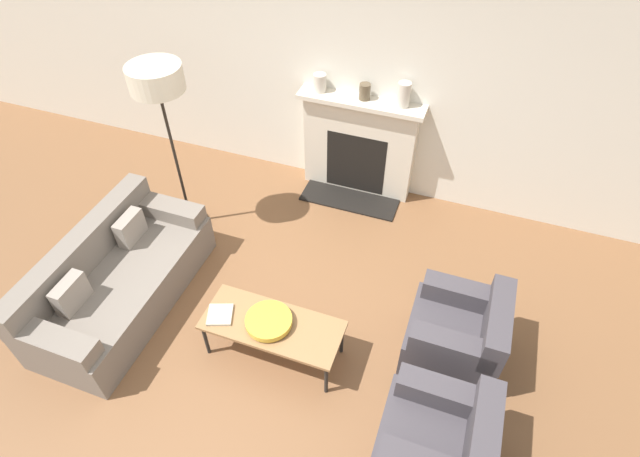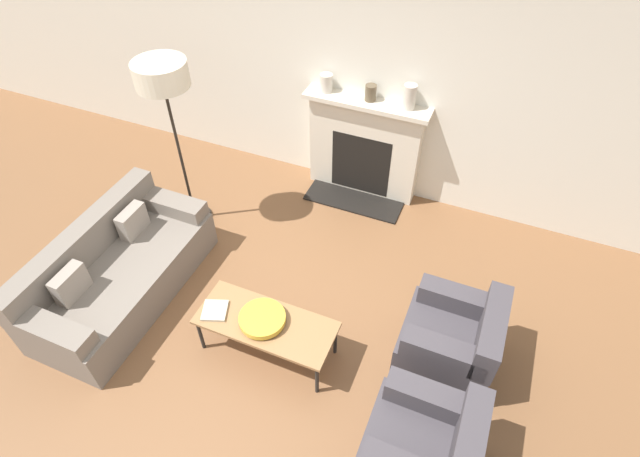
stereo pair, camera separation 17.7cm
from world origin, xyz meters
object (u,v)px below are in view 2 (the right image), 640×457
object	(u,v)px
mantel_vase_center_left	(371,93)
mantel_vase_center_right	(409,97)
armchair_near	(424,449)
fireplace	(364,148)
bowl	(262,319)
floor_lamp	(164,88)
coffee_table	(266,324)
mantel_vase_left	(326,83)
armchair_far	(452,340)
couch	(118,272)
book	(215,310)

from	to	relation	value
mantel_vase_center_left	mantel_vase_center_right	distance (m)	0.41
armchair_near	fireplace	bearing A→B (deg)	-153.09
bowl	floor_lamp	xyz separation A→B (m)	(-1.55, 1.24, 1.16)
coffee_table	mantel_vase_left	world-z (taller)	mantel_vase_left
fireplace	coffee_table	xyz separation A→B (m)	(-0.01, -2.45, -0.19)
mantel_vase_left	bowl	bearing A→B (deg)	-79.92
coffee_table	mantel_vase_center_right	bearing A→B (deg)	79.75
mantel_vase_center_right	mantel_vase_center_left	bearing A→B (deg)	180.00
mantel_vase_center_left	mantel_vase_center_right	world-z (taller)	mantel_vase_center_right
armchair_far	mantel_vase_center_left	world-z (taller)	mantel_vase_center_left
armchair_far	bowl	world-z (taller)	armchair_far
mantel_vase_left	mantel_vase_center_left	world-z (taller)	mantel_vase_left
couch	armchair_near	distance (m)	3.14
bowl	book	size ratio (longest dim) A/B	1.44
bowl	mantel_vase_left	xyz separation A→B (m)	(-0.44, 2.47, 0.83)
mantel_vase_center_left	mantel_vase_center_right	xyz separation A→B (m)	(0.41, 0.00, 0.04)
floor_lamp	fireplace	bearing A→B (deg)	37.69
armchair_far	bowl	size ratio (longest dim) A/B	1.95
coffee_table	mantel_vase_left	xyz separation A→B (m)	(-0.46, 2.47, 0.90)
armchair_near	mantel_vase_center_right	world-z (taller)	mantel_vase_center_right
floor_lamp	mantel_vase_center_left	distance (m)	2.06
armchair_near	coffee_table	bearing A→B (deg)	-107.13
armchair_far	book	bearing A→B (deg)	-73.20
fireplace	couch	size ratio (longest dim) A/B	0.74
fireplace	armchair_near	xyz separation A→B (m)	(1.48, -2.91, -0.28)
bowl	mantel_vase_center_right	distance (m)	2.66
mantel_vase_left	book	bearing A→B (deg)	-89.67
fireplace	mantel_vase_left	bearing A→B (deg)	178.31
bowl	coffee_table	bearing A→B (deg)	13.65
armchair_near	floor_lamp	xyz separation A→B (m)	(-3.06, 1.69, 1.32)
mantel_vase_center_left	mantel_vase_center_right	bearing A→B (deg)	0.00
fireplace	armchair_far	world-z (taller)	fireplace
coffee_table	mantel_vase_center_left	world-z (taller)	mantel_vase_center_left
couch	armchair_far	bearing A→B (deg)	-81.37
fireplace	coffee_table	size ratio (longest dim) A/B	1.17
armchair_far	floor_lamp	size ratio (longest dim) A/B	0.41
armchair_far	mantel_vase_center_right	size ratio (longest dim) A/B	2.95
couch	mantel_vase_center_right	distance (m)	3.34
armchair_far	mantel_vase_center_right	xyz separation A→B (m)	(-1.04, 1.95, 1.03)
mantel_vase_center_right	bowl	bearing A→B (deg)	-100.78
armchair_near	armchair_far	size ratio (longest dim) A/B	1.00
coffee_table	mantel_vase_center_left	bearing A→B (deg)	89.17
couch	bowl	xyz separation A→B (m)	(1.58, -0.05, 0.18)
couch	mantel_vase_left	world-z (taller)	mantel_vase_left
armchair_near	floor_lamp	size ratio (longest dim) A/B	0.41
bowl	mantel_vase_center_left	size ratio (longest dim) A/B	2.29
coffee_table	couch	bearing A→B (deg)	178.37
fireplace	bowl	world-z (taller)	fireplace
couch	armchair_far	xyz separation A→B (m)	(3.10, 0.47, 0.01)
mantel_vase_left	armchair_far	bearing A→B (deg)	-44.96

